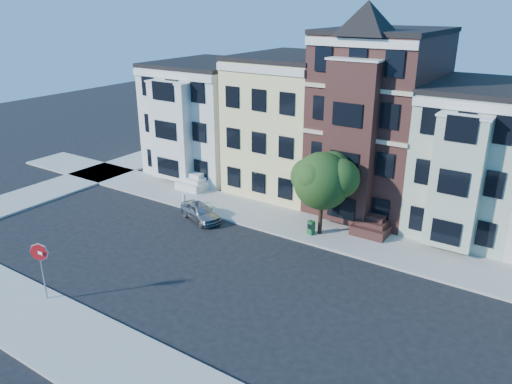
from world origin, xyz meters
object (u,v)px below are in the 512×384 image
Objects in this scene: fire_hydrant at (184,201)px; stop_sign at (42,268)px; newspaper_box at (311,228)px; parked_car at (200,212)px; street_tree at (322,185)px.

stop_sign is at bearing -79.33° from fire_hydrant.
newspaper_box is at bearing 5.08° from fire_hydrant.
stop_sign is (-7.39, -13.79, 1.27)m from newspaper_box.
parked_car is at bearing -151.16° from newspaper_box.
street_tree reaches higher than fire_hydrant.
parked_car is 7.67m from newspaper_box.
stop_sign reaches higher than fire_hydrant.
parked_car reaches higher than newspaper_box.
stop_sign is at bearing -160.38° from parked_car.
street_tree is 1.84× the size of parked_car.
newspaper_box is at bearing 56.02° from stop_sign.
parked_car is at bearing 84.31° from stop_sign.
street_tree is 16.29m from stop_sign.
newspaper_box is (7.41, 1.97, -0.02)m from parked_car.
fire_hydrant is at bearing 94.90° from stop_sign.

